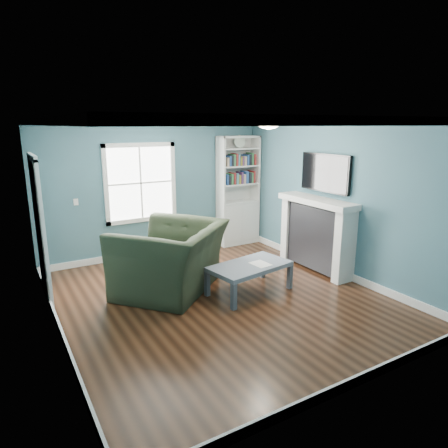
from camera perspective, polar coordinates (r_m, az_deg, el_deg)
floor at (r=6.09m, az=-0.60°, el=-10.52°), size 5.00×5.00×0.00m
room_walls at (r=5.62m, az=-0.64°, el=4.31°), size 5.00×5.00×5.00m
trim at (r=5.68m, az=-0.63°, el=0.88°), size 4.50×5.00×2.60m
window at (r=7.76m, az=-11.81°, el=5.76°), size 1.40×0.06×1.50m
bookshelf at (r=8.57m, az=1.98°, el=3.24°), size 0.90×0.35×2.31m
fireplace at (r=7.21m, az=13.06°, el=-1.56°), size 0.44×1.58×1.30m
tv at (r=7.08m, az=14.26°, el=7.09°), size 0.06×1.10×0.65m
door at (r=6.39m, az=-24.86°, el=-0.46°), size 0.12×0.98×2.17m
ceiling_fixture at (r=6.11m, az=6.42°, el=14.13°), size 0.38×0.38×0.15m
light_switch at (r=7.51m, az=-20.40°, el=2.96°), size 0.08×0.01×0.12m
recliner at (r=6.18m, az=-7.62°, el=-3.32°), size 1.89×1.84×1.40m
coffee_table at (r=6.16m, az=3.68°, el=-6.28°), size 1.34×0.87×0.45m
paper_sheet at (r=6.16m, az=5.23°, el=-5.70°), size 0.27×0.33×0.00m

